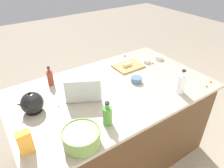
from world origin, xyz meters
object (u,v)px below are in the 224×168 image
object	(u,v)px
kettle	(32,103)
candy_bag	(25,142)
laptop	(84,93)
mixing_bowl_large	(81,137)
cutting_board	(128,66)
ramekin_wide	(147,61)
bottle_vinegar	(181,84)
bottle_soy	(50,78)
ramekin_small	(159,57)
bottle_olive	(107,115)
butter_stick_left	(127,64)
ramekin_medium	(136,80)

from	to	relation	value
kettle	candy_bag	world-z (taller)	kettle
kettle	laptop	bearing A→B (deg)	170.98
mixing_bowl_large	candy_bag	bearing A→B (deg)	-23.23
cutting_board	ramekin_wide	world-z (taller)	ramekin_wide
bottle_vinegar	cutting_board	world-z (taller)	bottle_vinegar
mixing_bowl_large	bottle_soy	world-z (taller)	bottle_soy
candy_bag	kettle	bearing A→B (deg)	-111.63
laptop	bottle_vinegar	bearing A→B (deg)	151.21
ramekin_small	candy_bag	distance (m)	1.76
laptop	ramekin_wide	size ratio (longest dim) A/B	4.76
cutting_board	laptop	bearing A→B (deg)	18.88
bottle_soy	ramekin_small	size ratio (longest dim) A/B	2.06
cutting_board	ramekin_small	size ratio (longest dim) A/B	3.26
mixing_bowl_large	bottle_soy	bearing A→B (deg)	-96.22
bottle_vinegar	bottle_olive	bearing A→B (deg)	-2.18
butter_stick_left	ramekin_small	xyz separation A→B (m)	(-0.44, 0.05, -0.01)
bottle_vinegar	ramekin_wide	distance (m)	0.64
bottle_soy	cutting_board	xyz separation A→B (m)	(-0.85, 0.13, -0.07)
laptop	bottle_vinegar	size ratio (longest dim) A/B	1.62
ramekin_wide	candy_bag	xyz separation A→B (m)	(1.50, 0.51, 0.07)
bottle_soy	ramekin_medium	xyz separation A→B (m)	(-0.72, 0.43, -0.05)
laptop	kettle	xyz separation A→B (m)	(0.42, -0.07, 0.03)
bottle_vinegar	ramekin_medium	xyz separation A→B (m)	(0.22, -0.36, -0.07)
mixing_bowl_large	kettle	distance (m)	0.55
bottle_vinegar	candy_bag	xyz separation A→B (m)	(1.34, -0.10, -0.01)
cutting_board	ramekin_wide	distance (m)	0.25
bottle_olive	ramekin_small	xyz separation A→B (m)	(-1.11, -0.58, -0.06)
bottle_vinegar	cutting_board	size ratio (longest dim) A/B	0.75
bottle_olive	candy_bag	size ratio (longest dim) A/B	1.19
bottle_olive	bottle_soy	bearing A→B (deg)	-78.24
bottle_olive	candy_bag	distance (m)	0.57
ramekin_wide	candy_bag	size ratio (longest dim) A/B	0.47
kettle	cutting_board	size ratio (longest dim) A/B	0.69
laptop	butter_stick_left	bearing A→B (deg)	-160.72
bottle_vinegar	kettle	bearing A→B (deg)	-22.34
butter_stick_left	ramekin_small	distance (m)	0.44
bottle_olive	ramekin_wide	bearing A→B (deg)	-147.75
butter_stick_left	ramekin_wide	xyz separation A→B (m)	(-0.26, 0.04, -0.02)
bottle_vinegar	bottle_soy	size ratio (longest dim) A/B	1.19
ramekin_medium	bottle_soy	bearing A→B (deg)	-30.93
kettle	cutting_board	distance (m)	1.12
bottle_vinegar	bottle_olive	world-z (taller)	bottle_vinegar
cutting_board	kettle	bearing A→B (deg)	8.54
kettle	ramekin_wide	world-z (taller)	kettle
bottle_soy	ramekin_medium	size ratio (longest dim) A/B	1.86
mixing_bowl_large	kettle	world-z (taller)	kettle
mixing_bowl_large	butter_stick_left	bearing A→B (deg)	-143.18
bottle_olive	kettle	xyz separation A→B (m)	(0.42, -0.46, -0.00)
bottle_olive	candy_bag	world-z (taller)	bottle_olive
bottle_vinegar	kettle	xyz separation A→B (m)	(1.19, -0.49, -0.01)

